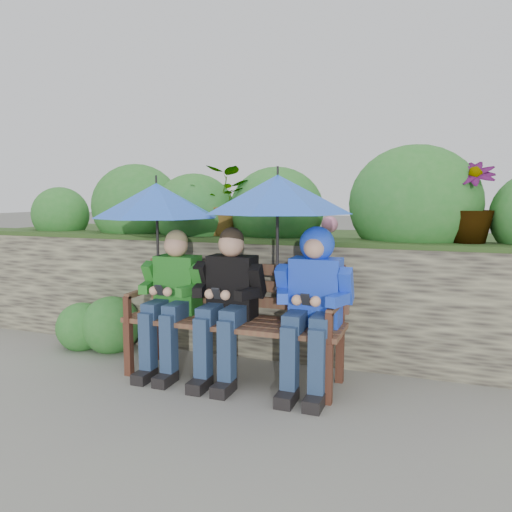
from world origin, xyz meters
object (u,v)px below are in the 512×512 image
(park_bench, at_px, (236,312))
(umbrella_left, at_px, (157,200))
(boy_middle, at_px, (227,297))
(boy_right, at_px, (313,295))
(boy_left, at_px, (172,294))
(umbrella_right, at_px, (278,194))

(park_bench, bearing_deg, umbrella_left, -177.12)
(boy_middle, distance_m, boy_right, 0.66)
(park_bench, distance_m, umbrella_left, 1.08)
(boy_left, xyz_separation_m, boy_middle, (0.48, -0.00, 0.01))
(boy_middle, relative_size, boy_right, 0.98)
(boy_left, height_order, umbrella_left, umbrella_left)
(umbrella_left, bearing_deg, park_bench, 2.88)
(boy_left, xyz_separation_m, umbrella_left, (-0.15, 0.05, 0.73))
(boy_right, xyz_separation_m, umbrella_left, (-1.28, 0.04, 0.66))
(boy_middle, distance_m, umbrella_right, 0.86)
(boy_middle, relative_size, umbrella_left, 1.16)
(umbrella_right, bearing_deg, boy_middle, -175.66)
(boy_middle, xyz_separation_m, umbrella_right, (0.38, 0.03, 0.77))
(boy_left, relative_size, umbrella_right, 1.04)
(boy_left, xyz_separation_m, umbrella_right, (0.86, 0.03, 0.78))
(umbrella_right, bearing_deg, park_bench, 171.35)
(park_bench, bearing_deg, boy_left, -171.24)
(boy_right, bearing_deg, umbrella_right, 176.26)
(boy_right, bearing_deg, boy_left, -179.58)
(boy_right, height_order, umbrella_left, umbrella_left)
(boy_left, height_order, umbrella_right, umbrella_right)
(boy_right, distance_m, umbrella_left, 1.44)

